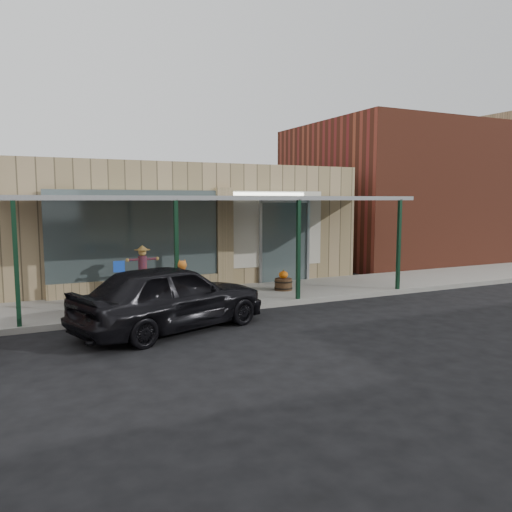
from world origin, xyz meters
name	(u,v)px	position (x,y,z in m)	size (l,w,h in m)	color
ground	(278,328)	(0.00, 0.00, 0.00)	(120.00, 120.00, 0.00)	black
sidewalk	(222,298)	(0.00, 3.60, 0.07)	(40.00, 3.20, 0.15)	gray
storefront	(176,224)	(0.00, 8.16, 2.09)	(12.00, 6.25, 4.20)	tan
awning	(221,200)	(0.00, 3.56, 3.01)	(12.00, 3.00, 3.04)	gray
block_buildings_near	(216,181)	(2.01, 9.20, 3.77)	(61.00, 8.00, 8.00)	brown
barrel_scarecrow	(143,281)	(-2.27, 3.95, 0.68)	(0.96, 0.68, 1.57)	#4D351E
barrel_pumpkin	(283,283)	(2.10, 3.57, 0.38)	(0.57, 0.57, 0.66)	#4D351E
handicap_sign	(119,280)	(-3.20, 2.40, 1.01)	(0.28, 0.04, 1.34)	gray
parked_sedan	(171,297)	(-2.32, 0.89, 0.79)	(4.96, 3.26, 1.57)	black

